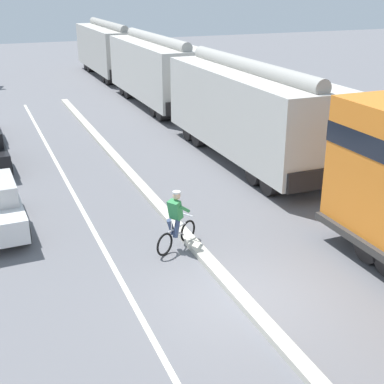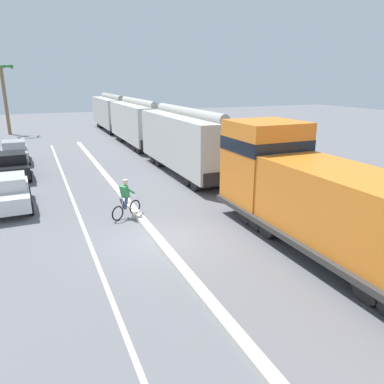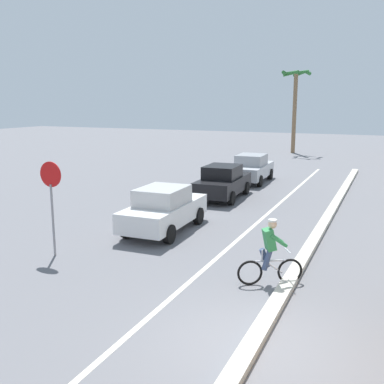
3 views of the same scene
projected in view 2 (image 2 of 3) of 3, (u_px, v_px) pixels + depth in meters
name	position (u px, v px, depth m)	size (l,w,h in m)	color
ground_plane	(158.00, 241.00, 14.12)	(120.00, 120.00, 0.00)	slate
median_curb	(122.00, 195.00, 19.38)	(0.36, 36.00, 0.16)	beige
lane_stripe	(74.00, 202.00, 18.50)	(0.14, 36.00, 0.01)	silver
locomotive	(321.00, 201.00, 12.97)	(3.10, 11.61, 4.20)	orange
hopper_car_lead	(188.00, 141.00, 23.59)	(2.90, 10.60, 4.18)	beige
hopper_car_middle	(139.00, 123.00, 33.80)	(2.90, 10.60, 4.18)	beige
hopper_car_trailing	(112.00, 112.00, 44.01)	(2.90, 10.60, 4.18)	#B1AEA7
parked_car_white	(9.00, 192.00, 17.37)	(1.93, 4.25, 1.62)	silver
parked_car_black	(13.00, 165.00, 22.76)	(1.98, 4.27, 1.62)	black
parked_car_silver	(15.00, 152.00, 27.07)	(1.94, 4.25, 1.62)	#B7BABF
cyclist	(126.00, 200.00, 16.30)	(1.50, 0.93, 1.71)	black
palm_tree_near	(3.00, 83.00, 39.67)	(2.59, 2.71, 7.42)	#846647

